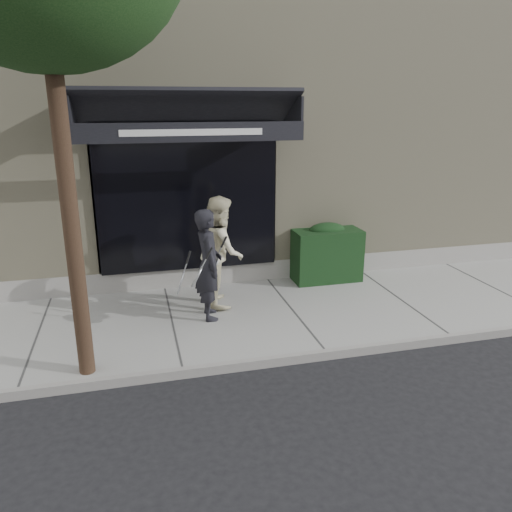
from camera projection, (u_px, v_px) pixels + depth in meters
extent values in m
plane|color=black|center=(291.00, 315.00, 8.44)|extent=(80.00, 80.00, 0.00)
cube|color=gray|center=(291.00, 312.00, 8.43)|extent=(20.00, 3.00, 0.12)
cube|color=gray|center=(326.00, 354.00, 6.99)|extent=(20.00, 0.10, 0.14)
cube|color=#B7AE8B|center=(230.00, 132.00, 12.26)|extent=(14.00, 7.00, 5.50)
cube|color=gray|center=(265.00, 270.00, 9.94)|extent=(14.02, 0.42, 0.50)
cube|color=black|center=(188.00, 198.00, 9.00)|extent=(3.20, 0.30, 2.60)
cube|color=gray|center=(96.00, 201.00, 8.76)|extent=(0.08, 0.40, 2.60)
cube|color=gray|center=(271.00, 193.00, 9.51)|extent=(0.08, 0.40, 2.60)
cube|color=gray|center=(184.00, 121.00, 8.74)|extent=(3.36, 0.40, 0.12)
cube|color=black|center=(188.00, 106.00, 8.01)|extent=(3.60, 1.03, 0.55)
cube|color=black|center=(193.00, 132.00, 7.67)|extent=(3.60, 0.05, 0.30)
cube|color=white|center=(193.00, 132.00, 7.64)|extent=(2.20, 0.01, 0.10)
cube|color=black|center=(71.00, 111.00, 7.62)|extent=(0.04, 1.00, 0.45)
cube|color=black|center=(293.00, 110.00, 8.46)|extent=(0.04, 1.00, 0.45)
cube|color=black|center=(326.00, 255.00, 9.68)|extent=(1.30, 0.70, 1.00)
ellipsoid|color=black|center=(327.00, 230.00, 9.53)|extent=(0.71, 0.38, 0.27)
cylinder|color=black|center=(68.00, 197.00, 5.78)|extent=(0.20, 0.20, 4.80)
imported|color=black|center=(208.00, 264.00, 7.84)|extent=(0.43, 0.65, 1.78)
torus|color=silver|center=(197.00, 277.00, 7.54)|extent=(0.22, 0.33, 0.28)
cylinder|color=silver|center=(197.00, 277.00, 7.54)|extent=(0.18, 0.29, 0.24)
cylinder|color=silver|center=(197.00, 277.00, 7.54)|extent=(0.17, 0.06, 0.10)
cylinder|color=black|center=(197.00, 277.00, 7.54)|extent=(0.19, 0.07, 0.12)
torus|color=silver|center=(181.00, 283.00, 7.43)|extent=(0.18, 0.32, 0.30)
cylinder|color=silver|center=(181.00, 283.00, 7.43)|extent=(0.15, 0.28, 0.26)
cylinder|color=silver|center=(181.00, 283.00, 7.43)|extent=(0.18, 0.06, 0.07)
cylinder|color=black|center=(181.00, 283.00, 7.43)|extent=(0.20, 0.08, 0.09)
imported|color=beige|center=(221.00, 251.00, 8.40)|extent=(0.76, 0.95, 1.87)
torus|color=silver|center=(213.00, 265.00, 8.04)|extent=(0.20, 0.32, 0.28)
cylinder|color=silver|center=(213.00, 265.00, 8.04)|extent=(0.16, 0.28, 0.24)
cylinder|color=silver|center=(213.00, 265.00, 8.04)|extent=(0.17, 0.04, 0.10)
cylinder|color=black|center=(213.00, 265.00, 8.04)|extent=(0.19, 0.05, 0.12)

